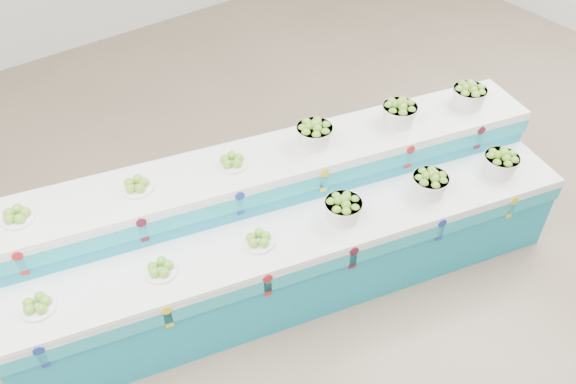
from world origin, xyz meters
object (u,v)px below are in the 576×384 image
at_px(basket_upper_right, 469,95).
at_px(display_stand, 288,227).
at_px(basket_lower_left, 343,209).
at_px(plate_upper_mid, 136,185).

bearing_deg(basket_upper_right, display_stand, 174.50).
bearing_deg(display_stand, basket_lower_left, -39.50).
distance_m(basket_lower_left, plate_upper_mid, 1.45).
height_order(display_stand, plate_upper_mid, plate_upper_mid).
distance_m(basket_lower_left, basket_upper_right, 1.49).
bearing_deg(display_stand, basket_upper_right, 8.88).
distance_m(display_stand, plate_upper_mid, 1.18).
xyz_separation_m(display_stand, plate_upper_mid, (-0.91, 0.50, 0.56)).
bearing_deg(basket_lower_left, basket_upper_right, 6.69).
relative_size(plate_upper_mid, basket_upper_right, 0.82).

